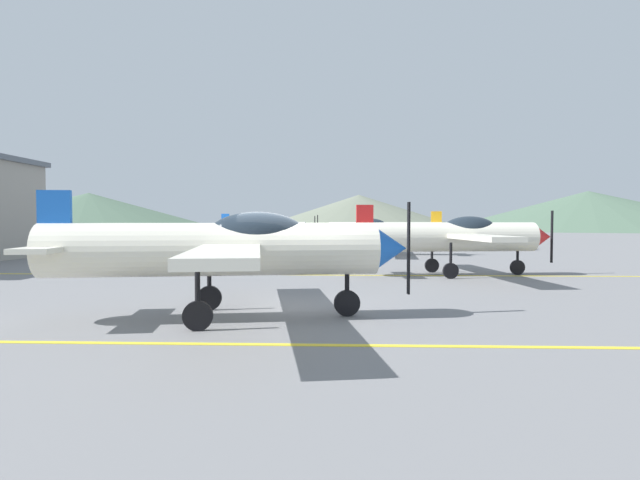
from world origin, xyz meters
TOP-DOWN VIEW (x-y plane):
  - ground_plane at (0.00, 0.00)m, footprint 400.00×400.00m
  - apron_line_near at (0.00, -3.07)m, footprint 80.00×0.16m
  - apron_line_far at (0.00, 8.32)m, footprint 80.00×0.16m
  - airplane_near at (-1.39, -0.78)m, footprint 8.17×9.35m
  - airplane_mid at (5.58, 8.51)m, footprint 8.16×9.36m
  - airplane_far at (3.63, 21.03)m, footprint 8.14×9.35m
  - airplane_back at (-4.93, 29.00)m, footprint 8.18×9.33m
  - car_sedan at (13.95, 28.49)m, footprint 2.10×4.34m
  - hill_left at (-65.61, 119.60)m, footprint 70.41×70.41m
  - hill_centerleft at (7.35, 156.91)m, footprint 68.92×68.92m
  - hill_centerright at (63.81, 118.59)m, footprint 73.69×73.69m

SIDE VIEW (x-z plane):
  - ground_plane at x=0.00m, z-range 0.00..0.00m
  - apron_line_near at x=0.00m, z-range 0.00..0.01m
  - apron_line_far at x=0.00m, z-range 0.00..0.01m
  - car_sedan at x=13.95m, z-range 0.03..1.65m
  - airplane_near at x=-1.39m, z-range 0.18..2.97m
  - airplane_mid at x=5.58m, z-range 0.18..2.97m
  - airplane_far at x=3.63m, z-range 0.18..2.97m
  - airplane_back at x=-4.93m, z-range 0.18..2.97m
  - hill_left at x=-65.61m, z-range 0.00..9.78m
  - hill_centerright at x=63.81m, z-range 0.00..9.90m
  - hill_centerleft at x=7.35m, z-range 0.00..11.11m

